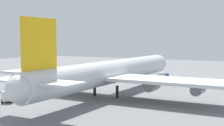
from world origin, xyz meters
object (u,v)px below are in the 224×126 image
object	(u,v)px
cargo_airplane	(111,72)
cargo_loader	(8,97)
safety_cone_nose	(159,80)
catering_truck	(163,75)
fuel_truck	(29,78)

from	to	relation	value
cargo_airplane	cargo_loader	world-z (taller)	cargo_airplane
cargo_airplane	safety_cone_nose	world-z (taller)	cargo_airplane
cargo_airplane	catering_truck	xyz separation A→B (m)	(38.89, 0.68, -4.54)
catering_truck	safety_cone_nose	xyz separation A→B (m)	(-7.62, -1.39, -0.85)
cargo_airplane	fuel_truck	xyz separation A→B (m)	(9.73, 36.30, -4.49)
fuel_truck	catering_truck	xyz separation A→B (m)	(29.16, -35.63, -0.05)
cargo_airplane	fuel_truck	bearing A→B (deg)	75.00
cargo_airplane	safety_cone_nose	xyz separation A→B (m)	(31.26, -0.72, -5.39)
cargo_loader	catering_truck	size ratio (longest dim) A/B	0.88
catering_truck	cargo_airplane	bearing A→B (deg)	-179.00
catering_truck	cargo_loader	bearing A→B (deg)	165.71
cargo_airplane	fuel_truck	distance (m)	37.85
cargo_airplane	cargo_loader	xyz separation A→B (m)	(-18.92, 15.40, -4.42)
catering_truck	fuel_truck	bearing A→B (deg)	129.30
cargo_loader	safety_cone_nose	xyz separation A→B (m)	(50.18, -16.12, -0.97)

